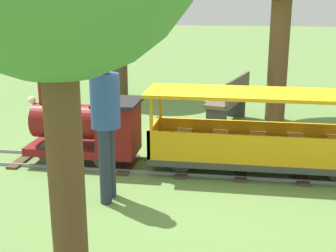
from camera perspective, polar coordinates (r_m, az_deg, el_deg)
ground_plane at (r=5.82m, az=1.32°, el=-5.27°), size 60.00×60.00×0.00m
track at (r=5.81m, az=1.96°, el=-5.15°), size 0.72×6.40×0.04m
locomotive at (r=5.92m, az=-9.71°, el=-0.21°), size 0.68×1.45×1.04m
passenger_car at (r=5.65m, az=11.10°, el=-1.73°), size 0.78×2.70×0.97m
conductor_person at (r=4.71m, az=-7.74°, el=1.68°), size 0.30×0.30×1.62m
park_bench at (r=7.78m, az=7.69°, el=3.16°), size 1.36×0.73×0.82m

